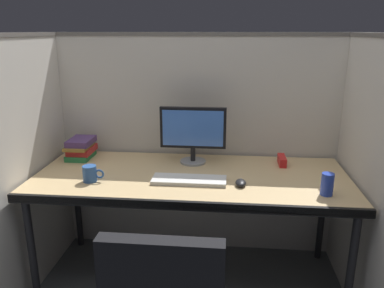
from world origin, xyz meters
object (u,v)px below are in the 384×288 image
object	(u,v)px
soda_can	(327,184)
desk	(191,183)
monitor_center	(193,131)
keyboard_main	(190,180)
book_stack	(81,148)
red_stapler	(282,160)
computer_mouse	(241,183)
coffee_mug	(90,174)

from	to	relation	value
soda_can	desk	bearing A→B (deg)	163.98
monitor_center	keyboard_main	size ratio (longest dim) A/B	1.00
book_stack	desk	bearing A→B (deg)	-17.98
desk	red_stapler	xyz separation A→B (m)	(0.57, 0.25, 0.08)
computer_mouse	red_stapler	bearing A→B (deg)	54.42
computer_mouse	desk	bearing A→B (deg)	155.93
keyboard_main	soda_can	world-z (taller)	soda_can
coffee_mug	red_stapler	world-z (taller)	coffee_mug
soda_can	book_stack	bearing A→B (deg)	162.97
monitor_center	book_stack	bearing A→B (deg)	178.42
monitor_center	red_stapler	xyz separation A→B (m)	(0.58, 0.02, -0.19)
keyboard_main	book_stack	world-z (taller)	book_stack
keyboard_main	red_stapler	size ratio (longest dim) A/B	2.87
desk	coffee_mug	xyz separation A→B (m)	(-0.57, -0.15, 0.10)
monitor_center	book_stack	distance (m)	0.79
coffee_mug	desk	bearing A→B (deg)	14.96
book_stack	monitor_center	bearing A→B (deg)	-1.58
red_stapler	soda_can	bearing A→B (deg)	-69.37
monitor_center	computer_mouse	world-z (taller)	monitor_center
desk	keyboard_main	distance (m)	0.12
keyboard_main	red_stapler	xyz separation A→B (m)	(0.57, 0.36, 0.02)
book_stack	keyboard_main	bearing A→B (deg)	-24.54
keyboard_main	coffee_mug	world-z (taller)	coffee_mug
computer_mouse	book_stack	distance (m)	1.15
book_stack	coffee_mug	distance (m)	0.46
monitor_center	book_stack	size ratio (longest dim) A/B	1.88
soda_can	coffee_mug	size ratio (longest dim) A/B	0.97
keyboard_main	soda_can	xyz separation A→B (m)	(0.75, -0.11, 0.05)
book_stack	red_stapler	size ratio (longest dim) A/B	1.53
monitor_center	soda_can	distance (m)	0.90
computer_mouse	soda_can	bearing A→B (deg)	-10.34
desk	computer_mouse	bearing A→B (deg)	-24.07
coffee_mug	monitor_center	bearing A→B (deg)	34.50
book_stack	coffee_mug	size ratio (longest dim) A/B	1.82
computer_mouse	soda_can	size ratio (longest dim) A/B	0.79
coffee_mug	keyboard_main	bearing A→B (deg)	4.80
monitor_center	computer_mouse	xyz separation A→B (m)	(0.31, -0.37, -0.20)
coffee_mug	red_stapler	xyz separation A→B (m)	(1.15, 0.41, -0.02)
monitor_center	red_stapler	distance (m)	0.61
desk	computer_mouse	world-z (taller)	computer_mouse
computer_mouse	keyboard_main	bearing A→B (deg)	174.57
computer_mouse	coffee_mug	world-z (taller)	coffee_mug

